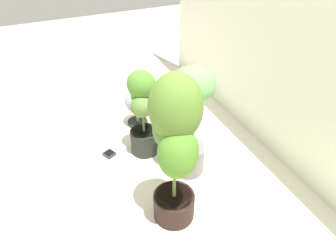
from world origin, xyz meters
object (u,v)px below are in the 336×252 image
(potted_plant_front_left, at_px, (143,111))
(hygrometer_box, at_px, (109,154))
(potted_plant_front_right, at_px, (175,142))
(floor_fan, at_px, (137,104))
(potted_plant_center, at_px, (190,113))

(potted_plant_front_left, bearing_deg, hygrometer_box, -101.44)
(potted_plant_front_left, xyz_separation_m, potted_plant_front_right, (0.67, -0.05, 0.23))
(potted_plant_front_right, bearing_deg, floor_fan, 173.11)
(hygrometer_box, height_order, floor_fan, floor_fan)
(potted_plant_center, relative_size, hygrometer_box, 7.82)
(potted_plant_front_left, bearing_deg, potted_plant_center, 34.80)
(hygrometer_box, bearing_deg, potted_plant_front_left, 144.50)
(potted_plant_front_right, xyz_separation_m, floor_fan, (-1.04, 0.13, -0.39))
(floor_fan, bearing_deg, potted_plant_center, 15.01)
(potted_plant_center, relative_size, potted_plant_front_right, 0.83)
(potted_plant_center, bearing_deg, hygrometer_box, -126.85)
(floor_fan, bearing_deg, potted_plant_front_right, -4.04)
(potted_plant_front_left, height_order, potted_plant_center, potted_plant_center)
(potted_plant_front_left, distance_m, hygrometer_box, 0.46)
(potted_plant_center, bearing_deg, potted_plant_front_left, -145.20)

